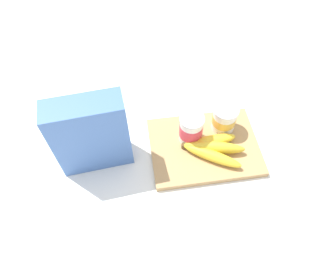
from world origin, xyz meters
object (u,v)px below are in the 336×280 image
at_px(cutting_board, 204,147).
at_px(yogurt_cup_back, 224,118).
at_px(cereal_box, 91,135).
at_px(banana_bunch, 212,148).
at_px(yogurt_cup_front, 191,129).

xyz_separation_m(cutting_board, yogurt_cup_back, (0.07, 0.06, 0.05)).
relative_size(cutting_board, cereal_box, 1.33).
height_order(cutting_board, cereal_box, cereal_box).
bearing_deg(yogurt_cup_back, banana_bunch, -123.21).
xyz_separation_m(cutting_board, banana_bunch, (0.02, -0.02, 0.03)).
relative_size(cutting_board, banana_bunch, 1.75).
bearing_deg(banana_bunch, cutting_board, 123.86).
bearing_deg(cutting_board, yogurt_cup_front, 141.66).
xyz_separation_m(cutting_board, cereal_box, (-0.32, 0.01, 0.11)).
bearing_deg(cereal_box, yogurt_cup_front, 179.16).
bearing_deg(cutting_board, yogurt_cup_back, 40.24).
distance_m(yogurt_cup_front, yogurt_cup_back, 0.11).
bearing_deg(yogurt_cup_front, yogurt_cup_back, 14.98).
height_order(cereal_box, yogurt_cup_front, cereal_box).
height_order(cutting_board, yogurt_cup_back, yogurt_cup_back).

